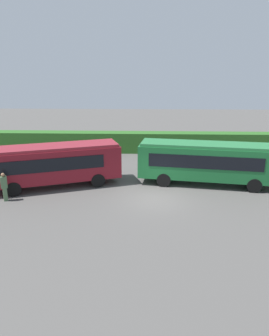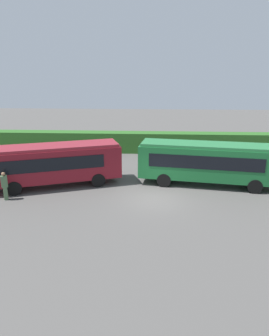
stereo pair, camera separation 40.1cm
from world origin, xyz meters
name	(u,v)px [view 1 (the left image)]	position (x,y,z in m)	size (l,w,h in m)	color
ground_plane	(155,199)	(0.00, 0.00, 0.00)	(100.60, 100.60, 0.00)	#514F4C
bus_maroon	(55,163)	(-7.10, 2.13, 1.76)	(9.46, 5.34, 3.03)	maroon
bus_green	(209,161)	(3.92, 2.87, 1.79)	(10.33, 3.81, 3.09)	#19602D
person_left	(4,186)	(-9.67, -0.63, 1.00)	(0.46, 0.42, 1.87)	#4C6B47
person_center	(56,160)	(-8.18, 5.98, 0.87)	(0.35, 0.45, 1.65)	silver
hedge_row	(152,142)	(0.00, 12.45, 1.02)	(62.30, 1.68, 2.03)	#2A5E21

